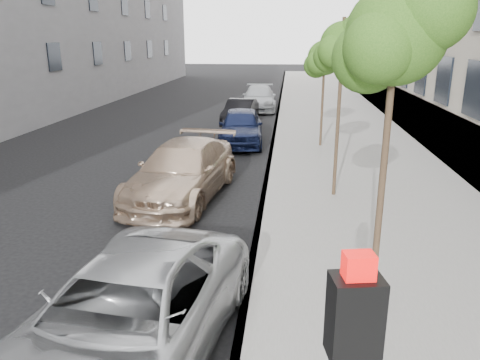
% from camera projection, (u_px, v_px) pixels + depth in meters
% --- Properties ---
extents(sidewalk, '(6.40, 72.00, 0.14)m').
position_uv_depth(sidewalk, '(329.00, 113.00, 28.74)').
color(sidewalk, gray).
rests_on(sidewalk, ground).
extents(curb, '(0.15, 72.00, 0.14)m').
position_uv_depth(curb, '(278.00, 112.00, 29.05)').
color(curb, '#9E9B93').
rests_on(curb, ground).
extents(tree_near, '(1.68, 1.48, 5.24)m').
position_uv_depth(tree_near, '(398.00, 35.00, 6.14)').
color(tree_near, '#38281C').
rests_on(tree_near, sidewalk).
extents(tree_mid, '(1.59, 1.39, 4.97)m').
position_uv_depth(tree_mid, '(344.00, 45.00, 12.38)').
color(tree_mid, '#38281C').
rests_on(tree_mid, sidewalk).
extents(tree_far, '(1.72, 1.52, 4.44)m').
position_uv_depth(tree_far, '(325.00, 58.00, 18.74)').
color(tree_far, '#38281C').
rests_on(tree_far, sidewalk).
extents(minivan, '(3.18, 5.70, 1.51)m').
position_uv_depth(minivan, '(127.00, 318.00, 6.53)').
color(minivan, '#B5B8BA').
rests_on(minivan, ground).
extents(suv, '(2.90, 5.73, 1.59)m').
position_uv_depth(suv, '(183.00, 171.00, 13.58)').
color(suv, tan).
rests_on(suv, ground).
extents(sedan_blue, '(2.16, 4.72, 1.57)m').
position_uv_depth(sedan_blue, '(241.00, 126.00, 20.43)').
color(sedan_blue, '#101735').
rests_on(sedan_blue, ground).
extents(sedan_black, '(1.77, 4.13, 1.32)m').
position_uv_depth(sedan_black, '(240.00, 112.00, 25.19)').
color(sedan_black, black).
rests_on(sedan_black, ground).
extents(sedan_rear, '(2.36, 5.30, 1.51)m').
position_uv_depth(sedan_rear, '(259.00, 98.00, 30.19)').
color(sedan_rear, '#9C9FA3').
rests_on(sedan_rear, ground).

